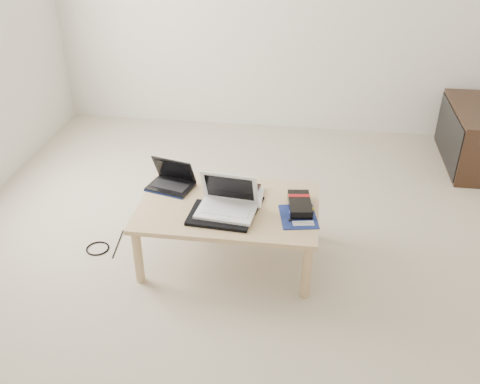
# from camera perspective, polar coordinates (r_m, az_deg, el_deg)

# --- Properties ---
(ground) EXTENTS (4.00, 4.00, 0.00)m
(ground) POSITION_cam_1_polar(r_m,az_deg,el_deg) (3.60, -0.10, -5.75)
(ground) COLOR #AEA38D
(ground) RESTS_ON ground
(coffee_table) EXTENTS (1.10, 0.70, 0.40)m
(coffee_table) POSITION_cam_1_polar(r_m,az_deg,el_deg) (3.29, -1.24, -2.16)
(coffee_table) COLOR tan
(coffee_table) RESTS_ON ground
(media_cabinet) EXTENTS (0.41, 0.90, 0.50)m
(media_cabinet) POSITION_cam_1_polar(r_m,az_deg,el_deg) (4.90, 23.56, 5.46)
(media_cabinet) COLOR #352215
(media_cabinet) RESTS_ON ground
(book) EXTENTS (0.33, 0.29, 0.03)m
(book) POSITION_cam_1_polar(r_m,az_deg,el_deg) (3.38, -0.71, 0.03)
(book) COLOR black
(book) RESTS_ON coffee_table
(netbook) EXTENTS (0.32, 0.27, 0.19)m
(netbook) POSITION_cam_1_polar(r_m,az_deg,el_deg) (3.47, -7.31, 1.16)
(netbook) COLOR black
(netbook) RESTS_ON coffee_table
(tablet) EXTENTS (0.28, 0.23, 0.01)m
(tablet) POSITION_cam_1_polar(r_m,az_deg,el_deg) (3.28, 0.02, -1.11)
(tablet) COLOR black
(tablet) RESTS_ON coffee_table
(remote) EXTENTS (0.06, 0.25, 0.02)m
(remote) POSITION_cam_1_polar(r_m,az_deg,el_deg) (3.32, 1.94, -0.62)
(remote) COLOR silver
(remote) RESTS_ON coffee_table
(neoprene_sleeve) EXTENTS (0.39, 0.30, 0.02)m
(neoprene_sleeve) POSITION_cam_1_polar(r_m,az_deg,el_deg) (3.16, -2.07, -2.51)
(neoprene_sleeve) COLOR black
(neoprene_sleeve) RESTS_ON coffee_table
(white_laptop) EXTENTS (0.36, 0.28, 0.24)m
(white_laptop) POSITION_cam_1_polar(r_m,az_deg,el_deg) (3.17, -1.35, -1.14)
(white_laptop) COLOR white
(white_laptop) RESTS_ON neoprene_sleeve
(motherboard) EXTENTS (0.26, 0.30, 0.01)m
(motherboard) POSITION_cam_1_polar(r_m,az_deg,el_deg) (3.18, 6.27, -2.62)
(motherboard) COLOR #0B1C4B
(motherboard) RESTS_ON coffee_table
(gpu_box) EXTENTS (0.16, 0.28, 0.06)m
(gpu_box) POSITION_cam_1_polar(r_m,az_deg,el_deg) (3.24, 6.39, -1.33)
(gpu_box) COLOR black
(gpu_box) RESTS_ON coffee_table
(cable_coil) EXTENTS (0.11, 0.11, 0.01)m
(cable_coil) POSITION_cam_1_polar(r_m,az_deg,el_deg) (3.23, -3.99, -1.83)
(cable_coil) COLOR black
(cable_coil) RESTS_ON coffee_table
(floor_cable_coil) EXTENTS (0.19, 0.19, 0.01)m
(floor_cable_coil) POSITION_cam_1_polar(r_m,az_deg,el_deg) (3.69, -14.94, -5.83)
(floor_cable_coil) COLOR black
(floor_cable_coil) RESTS_ON ground
(floor_cable_trail) EXTENTS (0.04, 0.31, 0.01)m
(floor_cable_trail) POSITION_cam_1_polar(r_m,az_deg,el_deg) (3.70, -12.89, -5.39)
(floor_cable_trail) COLOR black
(floor_cable_trail) RESTS_ON ground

